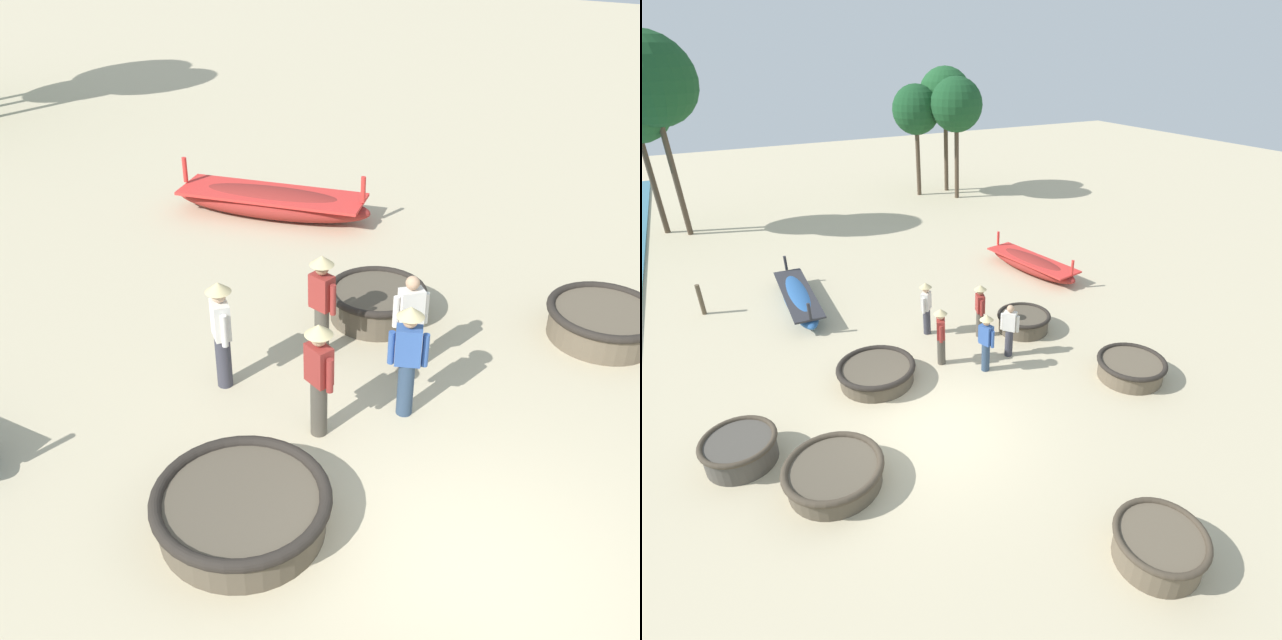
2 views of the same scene
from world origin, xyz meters
The scene contains 19 objects.
ground_plane centered at (0.00, 0.00, 0.00)m, with size 80.00×80.00×0.00m, color #C6B793.
coracle_far_right centered at (-3.95, 1.06, 0.33)m, with size 1.56×1.56×0.61m.
coracle_upturned centered at (5.43, -0.47, 0.30)m, with size 1.78×1.78×0.55m.
coracle_front_right centered at (-0.50, 2.44, 0.29)m, with size 2.03×2.03×0.52m.
coracle_beside_post centered at (-2.40, -0.47, 0.29)m, with size 1.99×1.99×0.53m.
coracle_nearest centered at (1.95, -4.65, 0.34)m, with size 1.58×1.58×0.63m.
coracle_tilted centered at (4.36, 2.91, 0.31)m, with size 1.62×1.62×0.56m.
long_boat_white_hull centered at (-1.36, 7.74, 0.31)m, with size 1.04×4.57×1.05m.
long_boat_ochre_hull centered at (7.19, 6.53, 0.32)m, with size 1.84×4.38×1.08m.
fisherman_standing_left centered at (3.00, 3.23, 0.96)m, with size 0.36×0.51×1.67m.
fisherman_crouching centered at (1.35, 2.43, 0.96)m, with size 0.36×0.49×1.67m.
fisherman_standing_right centered at (2.24, 1.59, 0.96)m, with size 0.36×0.51×1.67m.
fisherman_by_coracle centered at (3.19, 1.92, 0.84)m, with size 0.39×0.42×1.57m.
fisherman_hauling centered at (1.68, 4.10, 0.96)m, with size 0.40×0.41×1.67m.
mooring_post_inland centered at (-4.22, 8.63, 0.52)m, with size 0.14×0.14×1.03m, color brown.
tree_tall_back centered at (-4.25, 17.54, 6.46)m, with size 3.65×3.65×8.31m.
tree_rightmost centered at (7.96, 19.05, 4.60)m, with size 2.60×2.60×5.93m.
tree_right_mid centered at (9.61, 17.45, 4.91)m, with size 2.78×2.78×6.33m.
tree_left_mid centered at (9.84, 19.24, 5.23)m, with size 2.96×2.96×6.74m.
Camera 2 is at (-3.52, -7.94, 7.64)m, focal length 28.00 mm.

